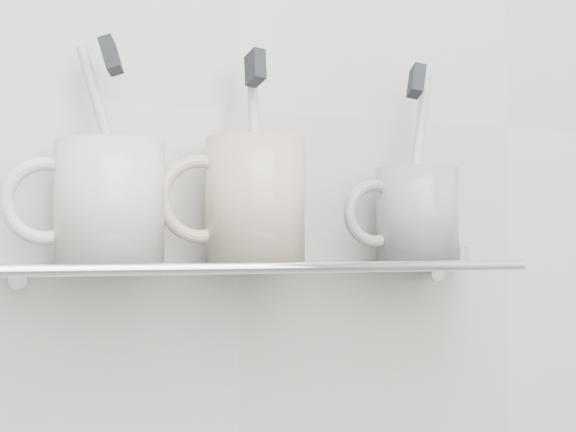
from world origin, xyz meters
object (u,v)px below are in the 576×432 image
shelf_glass (260,266)px  mug_right (417,214)px  mug_left (110,202)px  mug_center (255,200)px

shelf_glass → mug_right: (0.17, 0.00, 0.05)m
shelf_glass → mug_right: 0.18m
mug_left → mug_center: size_ratio=0.92×
mug_center → mug_right: mug_center is taller
shelf_glass → mug_center: mug_center is taller
mug_left → mug_right: bearing=-19.8°
shelf_glass → mug_left: bearing=177.9°
shelf_glass → mug_left: 0.15m
shelf_glass → mug_right: size_ratio=5.39×
mug_center → mug_left: bearing=175.5°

